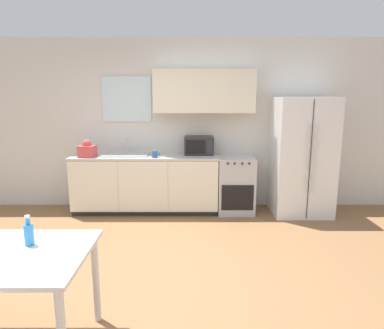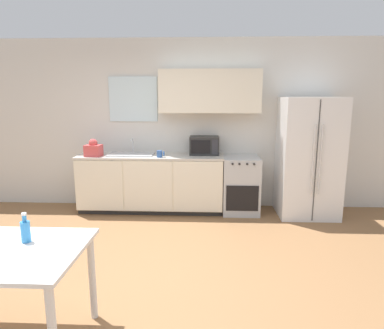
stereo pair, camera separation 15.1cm
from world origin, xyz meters
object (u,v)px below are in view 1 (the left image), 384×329
object	(u,v)px
oven_range	(237,184)
microwave	(200,145)
refrigerator	(303,157)
coffee_mug	(157,154)
drink_bottle	(31,233)
dining_table	(5,268)

from	to	relation	value
oven_range	microwave	xyz separation A→B (m)	(-0.58, 0.11, 0.60)
refrigerator	coffee_mug	distance (m)	2.25
oven_range	coffee_mug	size ratio (longest dim) A/B	7.55
coffee_mug	drink_bottle	distance (m)	2.83
refrigerator	microwave	size ratio (longest dim) A/B	3.94
oven_range	drink_bottle	distance (m)	3.50
refrigerator	dining_table	world-z (taller)	refrigerator
oven_range	dining_table	bearing A→B (deg)	-122.72
refrigerator	coffee_mug	size ratio (longest dim) A/B	15.31
microwave	refrigerator	bearing A→B (deg)	-6.26
oven_range	coffee_mug	bearing A→B (deg)	-171.55
oven_range	coffee_mug	distance (m)	1.35
refrigerator	oven_range	bearing A→B (deg)	176.10
microwave	drink_bottle	distance (m)	3.31
refrigerator	drink_bottle	size ratio (longest dim) A/B	8.04
dining_table	refrigerator	bearing A→B (deg)	45.27
refrigerator	microwave	world-z (taller)	refrigerator
coffee_mug	dining_table	distance (m)	3.01
microwave	coffee_mug	distance (m)	0.73
dining_table	drink_bottle	distance (m)	0.27
drink_bottle	oven_range	bearing A→B (deg)	57.88
refrigerator	microwave	bearing A→B (deg)	173.74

